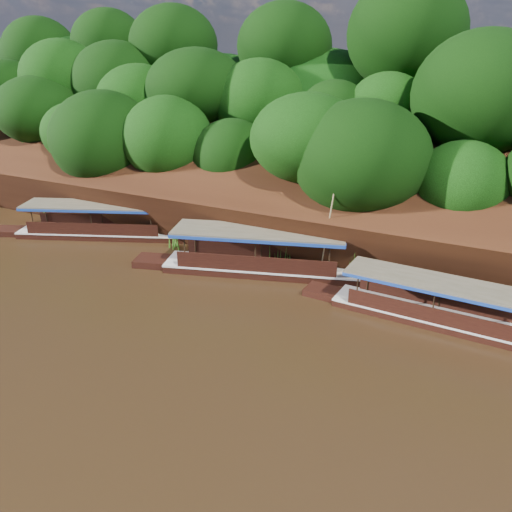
% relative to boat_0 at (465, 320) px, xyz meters
% --- Properties ---
extents(ground, '(160.00, 160.00, 0.00)m').
position_rel_boat_0_xyz_m(ground, '(-12.39, -6.45, -0.51)').
color(ground, black).
rests_on(ground, ground).
extents(riverbank, '(120.00, 30.06, 19.40)m').
position_rel_boat_0_xyz_m(riverbank, '(-12.40, 16.28, 1.38)').
color(riverbank, black).
rests_on(riverbank, ground).
extents(boat_0, '(13.92, 3.05, 5.42)m').
position_rel_boat_0_xyz_m(boat_0, '(0.00, 0.00, 0.00)').
color(boat_0, black).
rests_on(boat_0, ground).
extents(boat_1, '(15.61, 6.71, 6.81)m').
position_rel_boat_0_xyz_m(boat_1, '(-10.54, 1.98, 0.10)').
color(boat_1, black).
rests_on(boat_1, ground).
extents(boat_2, '(15.20, 7.82, 5.85)m').
position_rel_boat_0_xyz_m(boat_2, '(-23.93, 2.48, 0.05)').
color(boat_2, black).
rests_on(boat_2, ground).
extents(reeds, '(48.24, 2.36, 2.21)m').
position_rel_boat_0_xyz_m(reeds, '(-15.52, 3.03, 0.40)').
color(reeds, '#36721C').
rests_on(reeds, ground).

